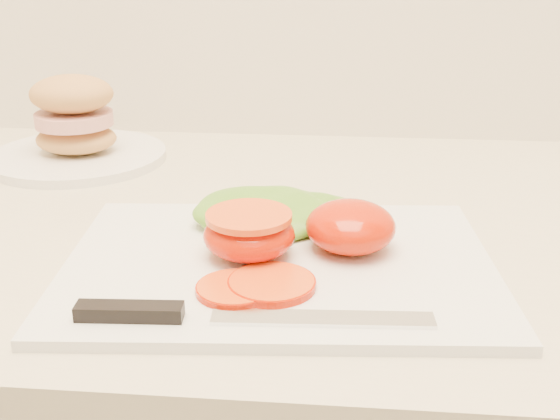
{
  "coord_description": "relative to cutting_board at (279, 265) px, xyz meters",
  "views": [
    {
      "loc": [
        -0.48,
        0.97,
        1.22
      ],
      "look_at": [
        -0.53,
        1.55,
        0.99
      ],
      "focal_mm": 45.0,
      "sensor_mm": 36.0,
      "label": 1
    }
  ],
  "objects": [
    {
      "name": "lettuce_leaf_0",
      "position": [
        -0.02,
        0.08,
        0.02
      ],
      "size": [
        0.15,
        0.11,
        0.03
      ],
      "primitive_type": "ellipsoid",
      "rotation": [
        0.0,
        0.0,
        0.09
      ],
      "color": "#5DA02A",
      "rests_on": "cutting_board"
    },
    {
      "name": "lettuce_leaf_1",
      "position": [
        0.03,
        0.09,
        0.02
      ],
      "size": [
        0.12,
        0.12,
        0.02
      ],
      "primitive_type": "ellipsoid",
      "rotation": [
        0.0,
        0.0,
        0.71
      ],
      "color": "#5DA02A",
      "rests_on": "cutting_board"
    },
    {
      "name": "tomato_slice_1",
      "position": [
        -0.03,
        -0.06,
        0.01
      ],
      "size": [
        0.06,
        0.06,
        0.01
      ],
      "primitive_type": "cylinder",
      "color": "#F25F0D",
      "rests_on": "cutting_board"
    },
    {
      "name": "tomato_half_cut",
      "position": [
        -0.03,
        0.01,
        0.03
      ],
      "size": [
        0.08,
        0.08,
        0.04
      ],
      "color": "red",
      "rests_on": "cutting_board"
    },
    {
      "name": "knife",
      "position": [
        -0.05,
        -0.11,
        0.01
      ],
      "size": [
        0.28,
        0.04,
        0.01
      ],
      "rotation": [
        0.0,
        0.0,
        0.06
      ],
      "color": "silver",
      "rests_on": "cutting_board"
    },
    {
      "name": "sandwich_plate",
      "position": [
        -0.3,
        0.3,
        0.04
      ],
      "size": [
        0.23,
        0.23,
        0.12
      ],
      "rotation": [
        0.0,
        0.0,
        -0.27
      ],
      "color": "white",
      "rests_on": "counter"
    },
    {
      "name": "tomato_slice_0",
      "position": [
        -0.0,
        -0.05,
        0.01
      ],
      "size": [
        0.07,
        0.07,
        0.01
      ],
      "primitive_type": "cylinder",
      "color": "#F25F0D",
      "rests_on": "cutting_board"
    },
    {
      "name": "tomato_half_dome",
      "position": [
        0.06,
        0.03,
        0.03
      ],
      "size": [
        0.08,
        0.08,
        0.05
      ],
      "primitive_type": "ellipsoid",
      "color": "red",
      "rests_on": "cutting_board"
    },
    {
      "name": "cutting_board",
      "position": [
        0.0,
        0.0,
        0.0
      ],
      "size": [
        0.41,
        0.31,
        0.01
      ],
      "primitive_type": "cube",
      "rotation": [
        0.0,
        0.0,
        0.07
      ],
      "color": "silver",
      "rests_on": "counter"
    }
  ]
}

